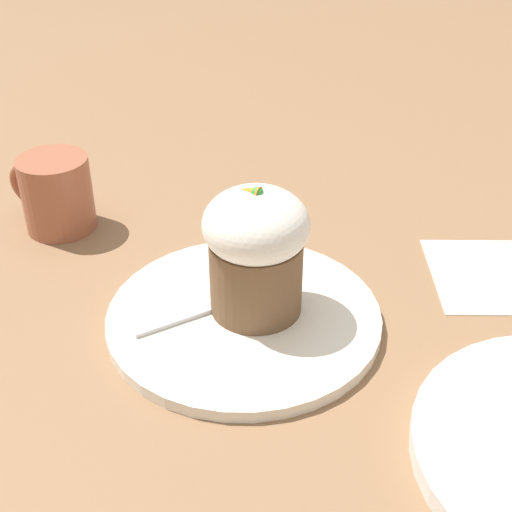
{
  "coord_description": "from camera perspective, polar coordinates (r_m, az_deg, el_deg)",
  "views": [
    {
      "loc": [
        -0.24,
        0.4,
        0.37
      ],
      "look_at": [
        -0.01,
        -0.01,
        0.06
      ],
      "focal_mm": 50.0,
      "sensor_mm": 36.0,
      "label": 1
    }
  ],
  "objects": [
    {
      "name": "paper_napkin",
      "position": [
        0.69,
        19.56,
        -1.44
      ],
      "size": [
        0.18,
        0.17,
        0.0
      ],
      "color": "white",
      "rests_on": "ground_plane"
    },
    {
      "name": "carrot_cake",
      "position": [
        0.57,
        -0.0,
        0.56
      ],
      "size": [
        0.09,
        0.09,
        0.11
      ],
      "color": "brown",
      "rests_on": "dessert_plate"
    },
    {
      "name": "coffee_cup",
      "position": [
        0.74,
        -15.73,
        4.86
      ],
      "size": [
        0.1,
        0.07,
        0.08
      ],
      "color": "#9E563D",
      "rests_on": "ground_plane"
    },
    {
      "name": "dessert_plate",
      "position": [
        0.6,
        -0.97,
        -4.94
      ],
      "size": [
        0.23,
        0.23,
        0.01
      ],
      "color": "white",
      "rests_on": "ground_plane"
    },
    {
      "name": "ground_plane",
      "position": [
        0.6,
        -0.97,
        -5.35
      ],
      "size": [
        4.0,
        4.0,
        0.0
      ],
      "primitive_type": "plane",
      "color": "#846042"
    },
    {
      "name": "spoon",
      "position": [
        0.61,
        -1.44,
        -3.33
      ],
      "size": [
        0.09,
        0.13,
        0.01
      ],
      "color": "silver",
      "rests_on": "dessert_plate"
    }
  ]
}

